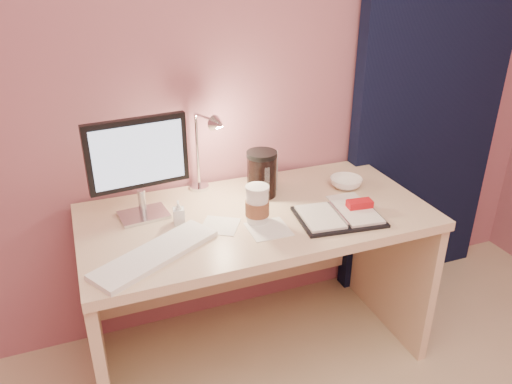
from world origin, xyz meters
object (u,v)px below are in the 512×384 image
object	(u,v)px
desk	(251,251)
coffee_cup	(257,205)
keyboard	(156,254)
monitor	(137,160)
planner	(341,215)
clear_cup	(263,181)
lotion_bottle	(179,212)
desk_lamp	(194,147)
dark_jar	(262,176)
bowl	(346,183)
product_box	(266,170)

from	to	relation	value
desk	coffee_cup	world-z (taller)	coffee_cup
keyboard	coffee_cup	distance (m)	0.44
monitor	planner	bearing A→B (deg)	-28.01
clear_cup	lotion_bottle	xyz separation A→B (m)	(-0.39, -0.10, -0.03)
desk	desk_lamp	distance (m)	0.52
dark_jar	clear_cup	bearing A→B (deg)	-90.76
dark_jar	bowl	bearing A→B (deg)	-9.54
desk	product_box	size ratio (longest dim) A/B	8.95
desk	lotion_bottle	world-z (taller)	lotion_bottle
planner	coffee_cup	distance (m)	0.34
keyboard	coffee_cup	bearing A→B (deg)	-15.29
desk	clear_cup	distance (m)	0.32
planner	clear_cup	xyz separation A→B (m)	(-0.22, 0.28, 0.06)
planner	lotion_bottle	world-z (taller)	lotion_bottle
coffee_cup	planner	bearing A→B (deg)	-16.32
bowl	product_box	world-z (taller)	product_box
coffee_cup	clear_cup	world-z (taller)	clear_cup
planner	desk_lamp	distance (m)	0.65
keyboard	desk_lamp	bearing A→B (deg)	27.85
clear_cup	product_box	size ratio (longest dim) A/B	0.97
monitor	dark_jar	world-z (taller)	monitor
planner	product_box	size ratio (longest dim) A/B	2.24
keyboard	planner	world-z (taller)	planner
clear_cup	desk	bearing A→B (deg)	-146.16
desk	planner	distance (m)	0.44
monitor	keyboard	distance (m)	0.38
keyboard	lotion_bottle	world-z (taller)	lotion_bottle
planner	desk_lamp	world-z (taller)	desk_lamp
desk	desk_lamp	bearing A→B (deg)	142.34
coffee_cup	desk_lamp	xyz separation A→B (m)	(-0.17, 0.29, 0.16)
desk	bowl	world-z (taller)	bowl
desk	coffee_cup	distance (m)	0.33
clear_cup	product_box	bearing A→B (deg)	62.29
desk	monitor	distance (m)	0.64
desk_lamp	coffee_cup	bearing A→B (deg)	-81.74
coffee_cup	bowl	world-z (taller)	coffee_cup
desk	dark_jar	xyz separation A→B (m)	(0.08, 0.07, 0.31)
desk	lotion_bottle	bearing A→B (deg)	-171.42
planner	lotion_bottle	bearing A→B (deg)	169.72
bowl	dark_jar	xyz separation A→B (m)	(-0.38, 0.06, 0.07)
coffee_cup	dark_jar	distance (m)	0.24
planner	bowl	bearing A→B (deg)	62.29
monitor	bowl	xyz separation A→B (m)	(0.89, -0.05, -0.22)
coffee_cup	desk_lamp	bearing A→B (deg)	120.51
desk	keyboard	world-z (taller)	keyboard
lotion_bottle	planner	bearing A→B (deg)	-16.91
monitor	desk_lamp	world-z (taller)	monitor
planner	dark_jar	distance (m)	0.38
clear_cup	dark_jar	xyz separation A→B (m)	(0.00, 0.02, 0.01)
bowl	monitor	bearing A→B (deg)	176.83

